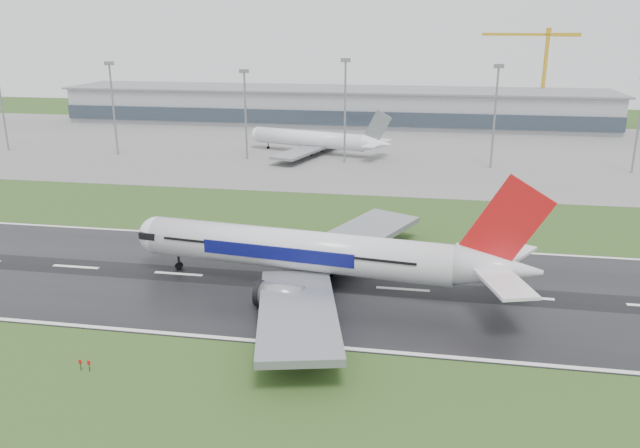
# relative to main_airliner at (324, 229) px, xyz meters

# --- Properties ---
(ground) EXTENTS (520.00, 520.00, 0.00)m
(ground) POSITION_rel_main_airliner_xyz_m (-26.64, 0.97, -10.39)
(ground) COLOR #274519
(ground) RESTS_ON ground
(runway) EXTENTS (400.00, 45.00, 0.10)m
(runway) POSITION_rel_main_airliner_xyz_m (-26.64, 0.97, -10.34)
(runway) COLOR black
(runway) RESTS_ON ground
(apron) EXTENTS (400.00, 130.00, 0.08)m
(apron) POSITION_rel_main_airliner_xyz_m (-26.64, 125.97, -10.35)
(apron) COLOR slate
(apron) RESTS_ON ground
(terminal) EXTENTS (240.00, 36.00, 15.00)m
(terminal) POSITION_rel_main_airliner_xyz_m (-26.64, 185.97, -2.89)
(terminal) COLOR gray
(terminal) RESTS_ON ground
(main_airliner) EXTENTS (77.31, 74.42, 20.59)m
(main_airliner) POSITION_rel_main_airliner_xyz_m (0.00, 0.00, 0.00)
(main_airliner) COLOR silver
(main_airliner) RESTS_ON runway
(parked_airliner) EXTENTS (66.26, 63.75, 15.86)m
(parked_airliner) POSITION_rel_main_airliner_xyz_m (-22.20, 114.50, -2.39)
(parked_airliner) COLOR white
(parked_airliner) RESTS_ON apron
(tower_crane) EXTENTS (41.08, 14.46, 41.89)m
(tower_crane) POSITION_rel_main_airliner_xyz_m (65.88, 200.97, 10.55)
(tower_crane) COLOR gold
(tower_crane) RESTS_ON ground
(runway_sign) EXTENTS (2.31, 0.59, 1.04)m
(runway_sign) POSITION_rel_main_airliner_xyz_m (2.13, -24.29, -9.87)
(runway_sign) COLOR black
(runway_sign) RESTS_ON ground
(floodmast_0) EXTENTS (0.64, 0.64, 31.64)m
(floodmast_0) POSITION_rel_main_airliner_xyz_m (-131.11, 100.97, 5.43)
(floodmast_0) COLOR gray
(floodmast_0) RESTS_ON ground
(floodmast_1) EXTENTS (0.64, 0.64, 30.09)m
(floodmast_1) POSITION_rel_main_airliner_xyz_m (-89.24, 100.97, 4.65)
(floodmast_1) COLOR gray
(floodmast_1) RESTS_ON ground
(floodmast_2) EXTENTS (0.64, 0.64, 28.10)m
(floodmast_2) POSITION_rel_main_airliner_xyz_m (-42.91, 100.97, 3.66)
(floodmast_2) COLOR gray
(floodmast_2) RESTS_ON ground
(floodmast_3) EXTENTS (0.64, 0.64, 31.80)m
(floodmast_3) POSITION_rel_main_airliner_xyz_m (-10.15, 100.97, 5.50)
(floodmast_3) COLOR gray
(floodmast_3) RESTS_ON ground
(floodmast_4) EXTENTS (0.64, 0.64, 30.47)m
(floodmast_4) POSITION_rel_main_airliner_xyz_m (36.02, 100.97, 4.84)
(floodmast_4) COLOR gray
(floodmast_4) RESTS_ON ground
(floodmast_5) EXTENTS (0.64, 0.64, 27.33)m
(floodmast_5) POSITION_rel_main_airliner_xyz_m (77.50, 100.97, 3.27)
(floodmast_5) COLOR gray
(floodmast_5) RESTS_ON ground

